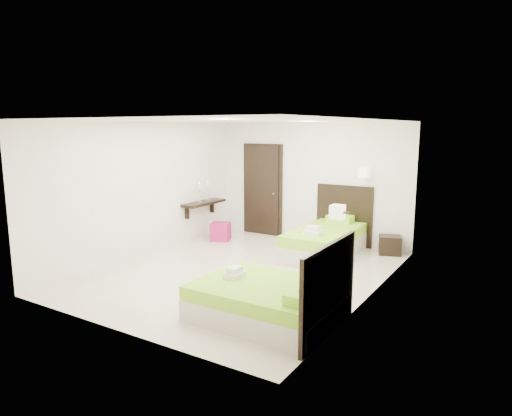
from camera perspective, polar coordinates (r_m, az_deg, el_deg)
The scene contains 7 objects.
floor at distance 8.03m, azimuth -1.75°, elevation -8.01°, with size 5.50×5.50×0.00m, color beige.
bed_single at distance 9.11m, azimuth 8.83°, elevation -3.92°, with size 1.24×2.06×1.70m.
bed_double at distance 6.06m, azimuth 1.92°, elevation -11.37°, with size 1.82×1.55×1.50m.
nightstand at distance 9.46m, azimuth 16.38°, elevation -4.46°, with size 0.42×0.37×0.37m, color black.
ottoman at distance 10.21m, azimuth -4.43°, elevation -2.95°, with size 0.40×0.40×0.40m, color #9A1452.
door at distance 10.65m, azimuth 0.82°, elevation 2.28°, with size 1.02×0.15×2.14m.
console_shelf at distance 10.29m, azimuth -6.57°, elevation 0.62°, with size 0.35×1.20×0.78m.
Camera 1 is at (4.21, -6.37, 2.48)m, focal length 32.00 mm.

